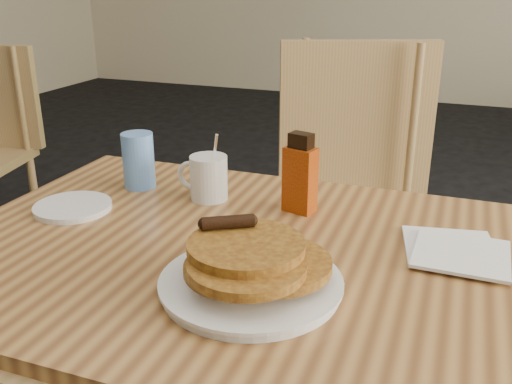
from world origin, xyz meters
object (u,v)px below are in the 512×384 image
(chair_main_far, at_px, (346,187))
(coffee_mug, at_px, (208,177))
(pancake_plate, at_px, (251,272))
(blue_tumbler, at_px, (139,160))
(syrup_bottle, at_px, (300,176))
(main_table, at_px, (261,273))

(chair_main_far, xyz_separation_m, coffee_mug, (-0.19, -0.54, 0.19))
(chair_main_far, relative_size, pancake_plate, 3.65)
(chair_main_far, xyz_separation_m, pancake_plate, (0.03, -0.85, 0.17))
(pancake_plate, distance_m, coffee_mug, 0.39)
(blue_tumbler, bearing_deg, syrup_bottle, -1.26)
(pancake_plate, relative_size, blue_tumbler, 2.26)
(main_table, relative_size, syrup_bottle, 7.37)
(chair_main_far, distance_m, pancake_plate, 0.87)
(syrup_bottle, bearing_deg, main_table, -77.62)
(syrup_bottle, relative_size, blue_tumbler, 1.31)
(coffee_mug, bearing_deg, chair_main_far, 52.41)
(chair_main_far, relative_size, coffee_mug, 6.87)
(main_table, xyz_separation_m, blue_tumbler, (-0.37, 0.21, 0.10))
(syrup_bottle, bearing_deg, chair_main_far, 106.39)
(main_table, bearing_deg, blue_tumbler, 150.77)
(blue_tumbler, bearing_deg, coffee_mug, -3.90)
(pancake_plate, xyz_separation_m, coffee_mug, (-0.22, 0.32, 0.02))
(main_table, distance_m, blue_tumbler, 0.44)
(main_table, relative_size, blue_tumbler, 9.69)
(pancake_plate, bearing_deg, chair_main_far, 92.25)
(coffee_mug, xyz_separation_m, syrup_bottle, (0.20, 0.00, 0.03))
(main_table, xyz_separation_m, coffee_mug, (-0.19, 0.19, 0.09))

